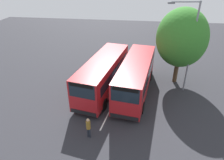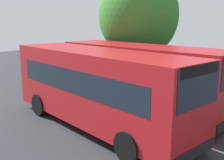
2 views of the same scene
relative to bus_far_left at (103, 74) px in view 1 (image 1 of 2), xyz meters
name	(u,v)px [view 1 (image 1 of 2)]	position (x,y,z in m)	size (l,w,h in m)	color
ground_plane	(120,91)	(-0.03, 1.67, -1.83)	(62.41, 62.41, 0.00)	#2B2B30
bus_far_left	(103,74)	(0.00, 0.00, 0.00)	(9.82, 4.16, 3.32)	#AD191E
bus_center_left	(136,76)	(0.10, 3.16, 0.00)	(9.79, 3.83, 3.32)	#AD191E
pedestrian	(88,126)	(6.63, 0.05, -0.83)	(0.41, 0.41, 1.70)	#232833
street_lamp	(189,44)	(-0.96, 7.77, 3.09)	(0.58, 2.74, 8.57)	gray
depot_tree	(182,38)	(-2.76, 7.39, 3.05)	(5.51, 4.96, 7.78)	#4C3823
lane_stripe_outer_left	(120,91)	(-0.03, 1.67, -1.83)	(12.00, 0.12, 0.01)	silver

